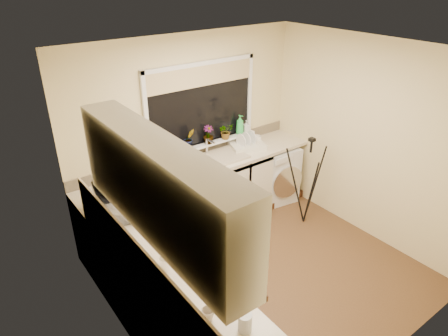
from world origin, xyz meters
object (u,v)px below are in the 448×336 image
plant_d (226,131)px  dish_rack (247,146)px  kettle (137,211)px  plant_c (208,135)px  cup_left (208,315)px  washing_machine (273,173)px  tripod (308,182)px  soap_bottle_clear (246,127)px  plant_a (164,146)px  soap_bottle_green (240,125)px  cup_back (257,140)px  glass_jug (245,323)px  steel_jar (165,264)px  laptop (163,175)px  plant_b (189,139)px  microwave (115,202)px

plant_d → dish_rack: bearing=-30.6°
kettle → plant_c: (1.44, 0.86, 0.16)m
plant_d → cup_left: size_ratio=2.20×
washing_machine → tripod: tripod is taller
plant_d → soap_bottle_clear: 0.36m
plant_a → cup_left: (-0.94, -2.28, -0.24)m
soap_bottle_green → cup_back: size_ratio=2.02×
cup_left → glass_jug: bearing=-57.1°
kettle → tripod: size_ratio=0.18×
steel_jar → laptop: bearing=61.8°
plant_b → soap_bottle_clear: plant_b is taller
cup_left → plant_b: bearing=60.4°
cup_back → cup_left: size_ratio=1.38×
plant_d → laptop: bearing=-166.6°
plant_d → glass_jug: bearing=-124.5°
kettle → cup_back: (2.18, 0.75, -0.06)m
plant_a → cup_back: size_ratio=1.97×
dish_rack → plant_b: size_ratio=1.72×
washing_machine → plant_a: (-1.61, 0.23, 0.77)m
tripod → glass_jug: 2.82m
washing_machine → plant_b: bearing=177.0°
plant_d → soap_bottle_green: size_ratio=0.79×
plant_d → cup_back: size_ratio=1.60×
soap_bottle_green → kettle: bearing=-156.1°
microwave → cup_left: 1.66m
tripod → plant_c: bearing=131.5°
microwave → plant_a: size_ratio=1.91×
plant_d → steel_jar: bearing=-138.4°
kettle → plant_c: plant_c is taller
washing_machine → glass_jug: 3.35m
glass_jug → cup_back: 3.25m
steel_jar → plant_d: bearing=41.6°
plant_c → cup_back: 0.78m
plant_b → plant_d: size_ratio=1.22×
kettle → glass_jug: 1.65m
washing_machine → laptop: 1.88m
laptop → soap_bottle_green: bearing=16.8°
laptop → plant_c: size_ratio=1.35×
laptop → plant_d: size_ratio=1.52×
plant_a → plant_c: size_ratio=1.10×
steel_jar → plant_c: (1.57, 1.65, 0.21)m
plant_a → soap_bottle_clear: bearing=0.3°
dish_rack → glass_jug: 3.07m
cup_left → dish_rack: bearing=45.1°
steel_jar → soap_bottle_green: soap_bottle_green is taller
washing_machine → plant_c: size_ratio=3.46×
plant_b → soap_bottle_green: (0.82, 0.00, 0.00)m
steel_jar → plant_a: (0.92, 1.64, 0.22)m
plant_c → soap_bottle_clear: (0.63, -0.00, -0.03)m
laptop → steel_jar: size_ratio=2.74×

